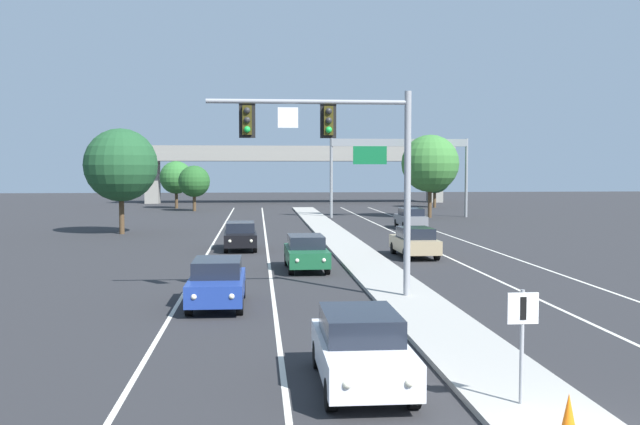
# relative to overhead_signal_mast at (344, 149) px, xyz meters

# --- Properties ---
(median_island) EXTENTS (2.40, 110.00, 0.15)m
(median_island) POSITION_rel_overhead_signal_mast_xyz_m (2.25, 3.89, -5.25)
(median_island) COLOR #9E9B93
(median_island) RESTS_ON ground
(lane_stripe_oncoming_center) EXTENTS (0.14, 100.00, 0.01)m
(lane_stripe_oncoming_center) POSITION_rel_overhead_signal_mast_xyz_m (-2.45, 10.89, -5.32)
(lane_stripe_oncoming_center) COLOR silver
(lane_stripe_oncoming_center) RESTS_ON ground
(lane_stripe_receding_center) EXTENTS (0.14, 100.00, 0.01)m
(lane_stripe_receding_center) POSITION_rel_overhead_signal_mast_xyz_m (6.95, 10.89, -5.32)
(lane_stripe_receding_center) COLOR silver
(lane_stripe_receding_center) RESTS_ON ground
(edge_stripe_left) EXTENTS (0.14, 100.00, 0.01)m
(edge_stripe_left) POSITION_rel_overhead_signal_mast_xyz_m (-5.75, 10.89, -5.32)
(edge_stripe_left) COLOR silver
(edge_stripe_left) RESTS_ON ground
(edge_stripe_right) EXTENTS (0.14, 100.00, 0.01)m
(edge_stripe_right) POSITION_rel_overhead_signal_mast_xyz_m (10.25, 10.89, -5.32)
(edge_stripe_right) COLOR silver
(edge_stripe_right) RESTS_ON ground
(overhead_signal_mast) EXTENTS (7.12, 0.44, 7.20)m
(overhead_signal_mast) POSITION_rel_overhead_signal_mast_xyz_m (0.00, 0.00, 0.00)
(overhead_signal_mast) COLOR gray
(overhead_signal_mast) RESTS_ON median_island
(median_sign_post) EXTENTS (0.60, 0.10, 2.20)m
(median_sign_post) POSITION_rel_overhead_signal_mast_xyz_m (2.00, -11.88, -3.74)
(median_sign_post) COLOR gray
(median_sign_post) RESTS_ON median_island
(car_oncoming_white) EXTENTS (1.83, 4.47, 1.58)m
(car_oncoming_white) POSITION_rel_overhead_signal_mast_xyz_m (-0.82, -9.98, -4.50)
(car_oncoming_white) COLOR silver
(car_oncoming_white) RESTS_ON ground
(car_oncoming_blue) EXTENTS (1.84, 4.48, 1.58)m
(car_oncoming_blue) POSITION_rel_overhead_signal_mast_xyz_m (-4.37, -0.65, -4.50)
(car_oncoming_blue) COLOR navy
(car_oncoming_blue) RESTS_ON ground
(car_oncoming_green) EXTENTS (1.88, 4.49, 1.58)m
(car_oncoming_green) POSITION_rel_overhead_signal_mast_xyz_m (-0.79, 7.83, -4.50)
(car_oncoming_green) COLOR #195633
(car_oncoming_green) RESTS_ON ground
(car_oncoming_black) EXTENTS (1.91, 4.51, 1.58)m
(car_oncoming_black) POSITION_rel_overhead_signal_mast_xyz_m (-3.99, 16.40, -4.50)
(car_oncoming_black) COLOR black
(car_oncoming_black) RESTS_ON ground
(car_receding_tan) EXTENTS (1.90, 4.50, 1.58)m
(car_receding_tan) POSITION_rel_overhead_signal_mast_xyz_m (5.21, 12.10, -4.50)
(car_receding_tan) COLOR tan
(car_receding_tan) RESTS_ON ground
(car_receding_grey) EXTENTS (1.83, 4.48, 1.58)m
(car_receding_grey) POSITION_rel_overhead_signal_mast_xyz_m (8.86, 30.12, -4.50)
(car_receding_grey) COLOR slate
(car_receding_grey) RESTS_ON ground
(traffic_cone_median_nose) EXTENTS (0.36, 0.36, 0.74)m
(traffic_cone_median_nose) POSITION_rel_overhead_signal_mast_xyz_m (2.18, -13.59, -4.82)
(traffic_cone_median_nose) COLOR black
(traffic_cone_median_nose) RESTS_ON median_island
(highway_sign_gantry) EXTENTS (13.28, 0.42, 7.50)m
(highway_sign_gantry) POSITION_rel_overhead_signal_mast_xyz_m (10.45, 42.68, 0.84)
(highway_sign_gantry) COLOR gray
(highway_sign_gantry) RESTS_ON ground
(overpass_bridge) EXTENTS (42.40, 6.40, 7.65)m
(overpass_bridge) POSITION_rel_overhead_signal_mast_xyz_m (2.25, 73.00, 0.46)
(overpass_bridge) COLOR gray
(overpass_bridge) RESTS_ON ground
(tree_far_right_a) EXTENTS (5.42, 5.42, 7.84)m
(tree_far_right_a) POSITION_rel_overhead_signal_mast_xyz_m (13.26, 42.07, -0.20)
(tree_far_right_a) COLOR #4C3823
(tree_far_right_a) RESTS_ON ground
(tree_far_left_b) EXTENTS (3.44, 3.44, 4.98)m
(tree_far_left_b) POSITION_rel_overhead_signal_mast_xyz_m (-9.87, 54.78, -2.08)
(tree_far_left_b) COLOR #4C3823
(tree_far_left_b) RESTS_ON ground
(tree_far_left_a) EXTENTS (3.82, 3.82, 5.52)m
(tree_far_left_a) POSITION_rel_overhead_signal_mast_xyz_m (-12.41, 60.36, -1.72)
(tree_far_left_a) COLOR #4C3823
(tree_far_left_a) RESTS_ON ground
(tree_far_right_b) EXTENTS (3.84, 3.84, 5.55)m
(tree_far_right_b) POSITION_rel_overhead_signal_mast_xyz_m (18.07, 59.56, -1.70)
(tree_far_right_b) COLOR #4C3823
(tree_far_right_b) RESTS_ON ground
(tree_far_left_c) EXTENTS (5.17, 5.17, 7.48)m
(tree_far_left_c) POSITION_rel_overhead_signal_mast_xyz_m (-12.61, 27.17, -0.44)
(tree_far_left_c) COLOR #4C3823
(tree_far_left_c) RESTS_ON ground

